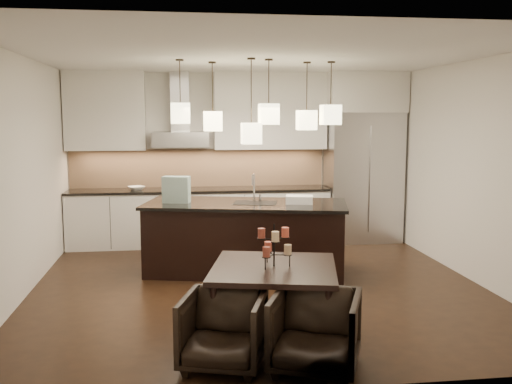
{
  "coord_description": "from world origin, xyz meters",
  "views": [
    {
      "loc": [
        -0.94,
        -6.81,
        2.1
      ],
      "look_at": [
        0.0,
        0.2,
        1.15
      ],
      "focal_mm": 40.0,
      "sensor_mm": 36.0,
      "label": 1
    }
  ],
  "objects": [
    {
      "name": "island_top",
      "position": [
        -0.08,
        0.65,
        0.93
      ],
      "size": [
        2.85,
        1.7,
        0.04
      ],
      "primitive_type": "cube",
      "rotation": [
        0.0,
        0.0,
        -0.23
      ],
      "color": "black",
      "rests_on": "island_body"
    },
    {
      "name": "candelabra",
      "position": [
        -0.08,
        -1.65,
        0.89
      ],
      "size": [
        0.4,
        0.4,
        0.41
      ],
      "primitive_type": null,
      "rotation": [
        0.0,
        0.0,
        -0.22
      ],
      "color": "black",
      "rests_on": "dining_table"
    },
    {
      "name": "fridge_panel",
      "position": [
        2.1,
        2.38,
        2.47
      ],
      "size": [
        1.26,
        0.72,
        0.65
      ],
      "primitive_type": "cube",
      "color": "silver",
      "rests_on": "refrigerator"
    },
    {
      "name": "refrigerator",
      "position": [
        2.1,
        2.38,
        1.07
      ],
      "size": [
        1.2,
        0.72,
        2.15
      ],
      "primitive_type": "cube",
      "color": "#B7B7BA",
      "rests_on": "floor"
    },
    {
      "name": "island_body",
      "position": [
        -0.08,
        0.65,
        0.45
      ],
      "size": [
        2.75,
        1.6,
        0.91
      ],
      "primitive_type": "cube",
      "rotation": [
        0.0,
        0.0,
        -0.23
      ],
      "color": "black",
      "rests_on": "floor"
    },
    {
      "name": "wall_left",
      "position": [
        -2.76,
        0.0,
        1.4
      ],
      "size": [
        0.02,
        5.5,
        2.8
      ],
      "primitive_type": "cube",
      "color": "silver",
      "rests_on": "ground"
    },
    {
      "name": "lower_cabinets",
      "position": [
        -0.62,
        2.43,
        0.44
      ],
      "size": [
        4.21,
        0.62,
        0.88
      ],
      "primitive_type": "cube",
      "color": "silver",
      "rests_on": "floor"
    },
    {
      "name": "pendant_d",
      "position": [
        0.74,
        0.66,
        2.04
      ],
      "size": [
        0.24,
        0.24,
        0.26
      ],
      "primitive_type": "cube",
      "color": "#F8EAAD",
      "rests_on": "ceiling"
    },
    {
      "name": "candle_b",
      "position": [
        -0.12,
        -1.53,
        0.85
      ],
      "size": [
        0.08,
        0.08,
        0.09
      ],
      "primitive_type": "cylinder",
      "rotation": [
        0.0,
        0.0,
        -0.22
      ],
      "color": "#CF513B",
      "rests_on": "candelabra"
    },
    {
      "name": "backsplash",
      "position": [
        -0.62,
        2.73,
        1.24
      ],
      "size": [
        4.21,
        0.02,
        0.63
      ],
      "primitive_type": "cube",
      "color": "tan",
      "rests_on": "countertop"
    },
    {
      "name": "pendant_b",
      "position": [
        -0.5,
        0.81,
        2.03
      ],
      "size": [
        0.24,
        0.24,
        0.26
      ],
      "primitive_type": "cube",
      "color": "#F8EAAD",
      "rests_on": "ceiling"
    },
    {
      "name": "candle_c",
      "position": [
        -0.16,
        -1.74,
        0.85
      ],
      "size": [
        0.08,
        0.08,
        0.09
      ],
      "primitive_type": "cylinder",
      "rotation": [
        0.0,
        0.0,
        -0.22
      ],
      "color": "brown",
      "rests_on": "candelabra"
    },
    {
      "name": "pendant_c",
      "position": [
        0.18,
        0.35,
        2.12
      ],
      "size": [
        0.24,
        0.24,
        0.26
      ],
      "primitive_type": "cube",
      "color": "#F8EAAD",
      "rests_on": "ceiling"
    },
    {
      "name": "pendant_a",
      "position": [
        -0.92,
        0.54,
        2.13
      ],
      "size": [
        0.24,
        0.24,
        0.26
      ],
      "primitive_type": "cube",
      "color": "#F8EAAD",
      "rests_on": "ceiling"
    },
    {
      "name": "fruit_bowl",
      "position": [
        -1.64,
        2.38,
        0.95
      ],
      "size": [
        0.34,
        0.34,
        0.06
      ],
      "primitive_type": "imported",
      "rotation": [
        0.0,
        0.0,
        0.42
      ],
      "color": "silver",
      "rests_on": "countertop"
    },
    {
      "name": "candle_f",
      "position": [
        -0.09,
        -1.77,
        1.0
      ],
      "size": [
        0.08,
        0.08,
        0.09
      ],
      "primitive_type": "cylinder",
      "rotation": [
        0.0,
        0.0,
        -0.22
      ],
      "color": "#D9B588",
      "rests_on": "candelabra"
    },
    {
      "name": "dining_table",
      "position": [
        -0.08,
        -1.65,
        0.35
      ],
      "size": [
        1.38,
        1.38,
        0.69
      ],
      "primitive_type": null,
      "rotation": [
        0.0,
        0.0,
        -0.22
      ],
      "color": "black",
      "rests_on": "floor"
    },
    {
      "name": "ceiling",
      "position": [
        0.0,
        0.0,
        2.81
      ],
      "size": [
        5.5,
        5.5,
        0.02
      ],
      "primitive_type": "cube",
      "color": "white",
      "rests_on": "wall_back"
    },
    {
      "name": "candle_a",
      "position": [
        0.05,
        -1.68,
        0.85
      ],
      "size": [
        0.08,
        0.08,
        0.09
      ],
      "primitive_type": "cylinder",
      "rotation": [
        0.0,
        0.0,
        -0.22
      ],
      "color": "#D9B588",
      "rests_on": "candelabra"
    },
    {
      "name": "candle_d",
      "position": [
        0.04,
        -1.59,
        1.0
      ],
      "size": [
        0.08,
        0.08,
        0.09
      ],
      "primitive_type": "cylinder",
      "rotation": [
        0.0,
        0.0,
        -0.22
      ],
      "color": "#CF513B",
      "rests_on": "candelabra"
    },
    {
      "name": "candle_e",
      "position": [
        -0.19,
        -1.61,
        1.0
      ],
      "size": [
        0.08,
        0.08,
        0.09
      ],
      "primitive_type": "cylinder",
      "rotation": [
        0.0,
        0.0,
        -0.22
      ],
      "color": "brown",
      "rests_on": "candelabra"
    },
    {
      "name": "upper_cab_left",
      "position": [
        -2.1,
        2.57,
        2.17
      ],
      "size": [
        1.25,
        0.35,
        1.25
      ],
      "primitive_type": "cube",
      "color": "silver",
      "rests_on": "wall_back"
    },
    {
      "name": "countertop",
      "position": [
        -0.62,
        2.43,
        0.9
      ],
      "size": [
        4.21,
        0.66,
        0.04
      ],
      "primitive_type": "cube",
      "color": "black",
      "rests_on": "lower_cabinets"
    },
    {
      "name": "hood_chimney",
      "position": [
        -0.93,
        2.59,
        2.32
      ],
      "size": [
        0.3,
        0.28,
        0.96
      ],
      "primitive_type": "cube",
      "color": "#B7B7BA",
      "rests_on": "hood_canopy"
    },
    {
      "name": "wall_back",
      "position": [
        0.0,
        2.76,
        1.4
      ],
      "size": [
        5.5,
        0.02,
        2.8
      ],
      "primitive_type": "cube",
      "color": "silver",
      "rests_on": "ground"
    },
    {
      "name": "faucet",
      "position": [
        0.04,
        0.72,
        1.14
      ],
      "size": [
        0.16,
        0.26,
        0.39
      ],
      "primitive_type": null,
      "rotation": [
        0.0,
        0.0,
        -0.23
      ],
      "color": "silver",
      "rests_on": "island_top"
    },
    {
      "name": "floor",
      "position": [
        0.0,
        0.0,
        -0.01
      ],
      "size": [
        5.5,
        5.5,
        0.02
      ],
      "primitive_type": "cube",
      "color": "black",
      "rests_on": "ground"
    },
    {
      "name": "food_container",
      "position": [
        0.62,
        0.49,
        1.0
      ],
      "size": [
        0.4,
        0.32,
        0.1
      ],
      "primitive_type": "cube",
      "rotation": [
        0.0,
        0.0,
        -0.23
      ],
      "color": "silver",
      "rests_on": "island_top"
    },
    {
      "name": "wall_front",
      "position": [
        0.0,
        -2.76,
        1.4
      ],
      "size": [
        5.5,
        0.02,
        2.8
      ],
      "primitive_type": "cube",
      "color": "silver",
      "rests_on": "ground"
    },
    {
      "name": "pendant_f",
      "position": [
        -0.05,
        0.26,
        1.88
      ],
      "size": [
        0.24,
        0.24,
        0.26
      ],
      "primitive_type": "cube",
      "color": "#F8EAAD",
      "rests_on": "ceiling"
    },
    {
      "name": "upper_cab_right",
      "position": [
        0.55,
        2.57,
        2.17
      ],
      "size": [
        1.85,
        0.35,
        1.25
      ],
      "primitive_type": "cube",
      "color": "silver",
      "rests_on": "wall_back"
    },
    {
      "name": "pendant_e",
      "position": [
        1.04,
        0.56,
        2.11
      ],
      "size": [
        0.24,
        0.24,
        0.26
      ],
      "primitive_type": "cube",
      "color": "#F8EAAD",
      "rests_on": "ceiling"
    },
    {
      "name": "armchair_left",
      "position": [
        -0.6,
        -2.24,
        0.31
      ],
      "size": [
        0.84,
        0.85,
        0.63
      ],
      "primitive_type": "imported",
      "rotation": [
        0.0,
        0.0,
        -0.29
      ],
      "color": "black",
      "rests_on": "floor"
    },
    {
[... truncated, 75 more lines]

